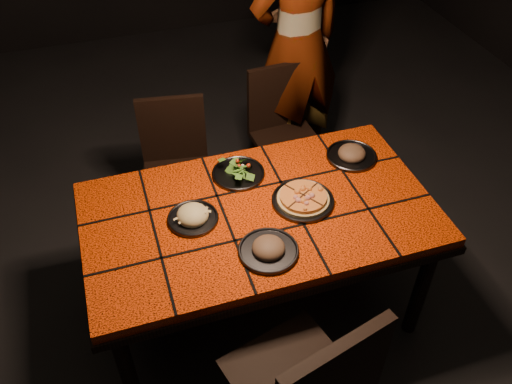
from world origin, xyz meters
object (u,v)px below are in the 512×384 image
object	(u,v)px
dining_table	(259,222)
chair_far_right	(283,125)
chair_far_left	(176,159)
plate_pizza	(303,199)
diner	(297,44)
plate_pasta	(193,216)

from	to	relation	value
dining_table	chair_far_right	size ratio (longest dim) A/B	1.87
chair_far_left	plate_pizza	distance (m)	0.98
chair_far_left	plate_pizza	size ratio (longest dim) A/B	2.53
dining_table	chair_far_left	bearing A→B (deg)	107.14
chair_far_left	diner	xyz separation A→B (m)	(0.87, 0.35, 0.43)
dining_table	plate_pasta	bearing A→B (deg)	174.21
diner	plate_pizza	distance (m)	1.25
plate_pasta	diner	bearing A→B (deg)	50.53
dining_table	chair_far_left	xyz separation A→B (m)	(-0.25, 0.81, -0.18)
chair_far_left	chair_far_right	distance (m)	0.72
dining_table	plate_pasta	world-z (taller)	plate_pasta
chair_far_left	chair_far_right	bearing A→B (deg)	18.94
plate_pizza	plate_pasta	distance (m)	0.51
plate_pasta	dining_table	bearing A→B (deg)	-5.79
chair_far_left	diner	bearing A→B (deg)	31.02
plate_pasta	plate_pizza	bearing A→B (deg)	-4.87
chair_far_left	diner	size ratio (longest dim) A/B	0.46
chair_far_left	chair_far_right	size ratio (longest dim) A/B	0.98
dining_table	plate_pasta	xyz separation A→B (m)	(-0.30, 0.03, 0.10)
chair_far_right	diner	xyz separation A→B (m)	(0.16, 0.23, 0.42)
diner	plate_pasta	bearing A→B (deg)	36.61
dining_table	diner	size ratio (longest dim) A/B	0.89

